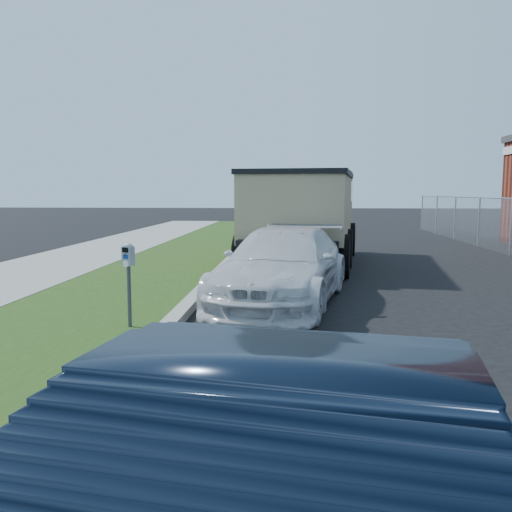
{
  "coord_description": "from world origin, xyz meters",
  "views": [
    {
      "loc": [
        -0.8,
        -7.48,
        2.01
      ],
      "look_at": [
        -1.4,
        1.0,
        1.0
      ],
      "focal_mm": 38.0,
      "sensor_mm": 36.0,
      "label": 1
    }
  ],
  "objects": [
    {
      "name": "ground",
      "position": [
        0.0,
        0.0,
        0.0
      ],
      "size": [
        120.0,
        120.0,
        0.0
      ],
      "primitive_type": "plane",
      "color": "black",
      "rests_on": "ground"
    },
    {
      "name": "streetside",
      "position": [
        -5.57,
        2.0,
        0.07
      ],
      "size": [
        6.12,
        50.0,
        0.15
      ],
      "color": "gray",
      "rests_on": "ground"
    },
    {
      "name": "parking_meter",
      "position": [
        -3.09,
        -0.2,
        0.98
      ],
      "size": [
        0.2,
        0.17,
        1.2
      ],
      "rotation": [
        0.0,
        0.0,
        -0.44
      ],
      "color": "#3F4247",
      "rests_on": "ground"
    },
    {
      "name": "white_wagon",
      "position": [
        -1.01,
        2.21,
        0.68
      ],
      "size": [
        2.78,
        4.97,
        1.36
      ],
      "primitive_type": "imported",
      "rotation": [
        0.0,
        0.0,
        -0.19
      ],
      "color": "silver",
      "rests_on": "ground"
    },
    {
      "name": "dump_truck",
      "position": [
        -0.49,
        7.98,
        1.49
      ],
      "size": [
        3.46,
        7.02,
        2.64
      ],
      "rotation": [
        0.0,
        0.0,
        -0.13
      ],
      "color": "black",
      "rests_on": "ground"
    }
  ]
}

